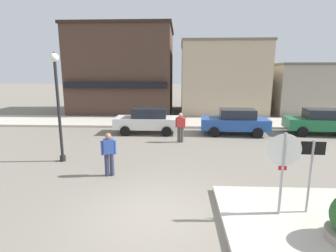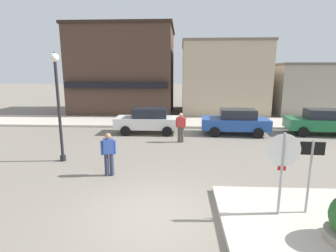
# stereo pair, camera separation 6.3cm
# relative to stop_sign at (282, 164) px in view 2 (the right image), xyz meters

# --- Properties ---
(ground_plane) EXTENTS (160.00, 160.00, 0.00)m
(ground_plane) POSITION_rel_stop_sign_xyz_m (-3.19, 0.05, -1.52)
(ground_plane) COLOR gray
(kerb_far) EXTENTS (80.00, 4.00, 0.15)m
(kerb_far) POSITION_rel_stop_sign_xyz_m (-3.19, 13.05, -1.44)
(kerb_far) COLOR beige
(kerb_far) RESTS_ON ground
(stop_sign) EXTENTS (0.82, 0.09, 2.30)m
(stop_sign) POSITION_rel_stop_sign_xyz_m (0.00, 0.00, 0.00)
(stop_sign) COLOR #9E9EA3
(stop_sign) RESTS_ON ground
(one_way_sign) EXTENTS (0.60, 0.07, 2.10)m
(one_way_sign) POSITION_rel_stop_sign_xyz_m (0.75, 0.13, -0.19)
(one_way_sign) COLOR #9E9EA3
(one_way_sign) RESTS_ON ground
(lamp_post) EXTENTS (0.36, 0.36, 4.54)m
(lamp_post) POSITION_rel_stop_sign_xyz_m (-7.58, 4.18, 1.44)
(lamp_post) COLOR black
(lamp_post) RESTS_ON ground
(parked_car_nearest) EXTENTS (4.01, 1.90, 1.56)m
(parked_car_nearest) POSITION_rel_stop_sign_xyz_m (-4.55, 9.61, -0.71)
(parked_car_nearest) COLOR white
(parked_car_nearest) RESTS_ON ground
(parked_car_second) EXTENTS (4.11, 2.09, 1.56)m
(parked_car_second) POSITION_rel_stop_sign_xyz_m (0.78, 9.52, -0.71)
(parked_car_second) COLOR #234C9E
(parked_car_second) RESTS_ON ground
(parked_car_third) EXTENTS (4.15, 2.18, 1.56)m
(parked_car_third) POSITION_rel_stop_sign_xyz_m (6.00, 9.75, -0.71)
(parked_car_third) COLOR #1E6B3D
(parked_car_third) RESTS_ON ground
(pedestrian_crossing_near) EXTENTS (0.55, 0.31, 1.61)m
(pedestrian_crossing_near) POSITION_rel_stop_sign_xyz_m (-5.14, 2.67, -0.65)
(pedestrian_crossing_near) COLOR #2D334C
(pedestrian_crossing_near) RESTS_ON ground
(pedestrian_crossing_far) EXTENTS (0.56, 0.28, 1.61)m
(pedestrian_crossing_far) POSITION_rel_stop_sign_xyz_m (-2.54, 7.52, -0.65)
(pedestrian_crossing_far) COLOR #4C473D
(pedestrian_crossing_far) RESTS_ON ground
(building_corner_shop) EXTENTS (9.12, 7.80, 7.76)m
(building_corner_shop) POSITION_rel_stop_sign_xyz_m (-7.84, 18.71, 2.37)
(building_corner_shop) COLOR #473328
(building_corner_shop) RESTS_ON ground
(building_storefront_left_near) EXTENTS (7.34, 7.51, 6.36)m
(building_storefront_left_near) POSITION_rel_stop_sign_xyz_m (1.18, 18.78, 1.67)
(building_storefront_left_near) COLOR tan
(building_storefront_left_near) RESTS_ON ground
(building_storefront_left_mid) EXTENTS (6.09, 6.33, 4.49)m
(building_storefront_left_mid) POSITION_rel_stop_sign_xyz_m (8.62, 18.40, 0.73)
(building_storefront_left_mid) COLOR #9E9384
(building_storefront_left_mid) RESTS_ON ground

